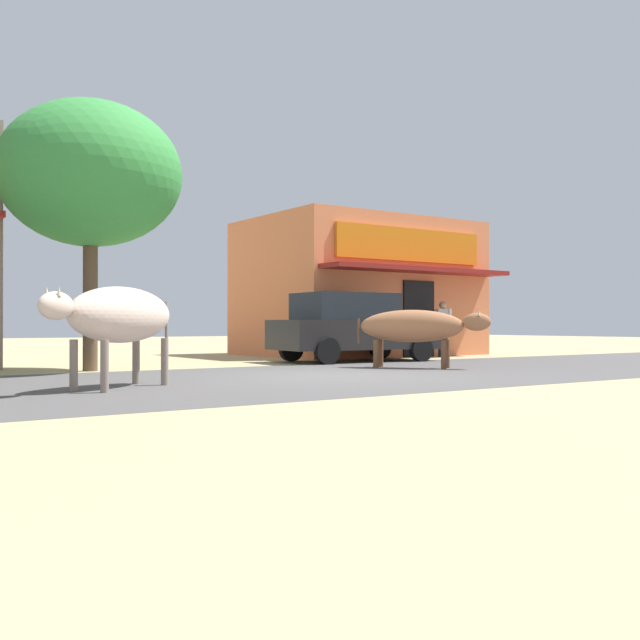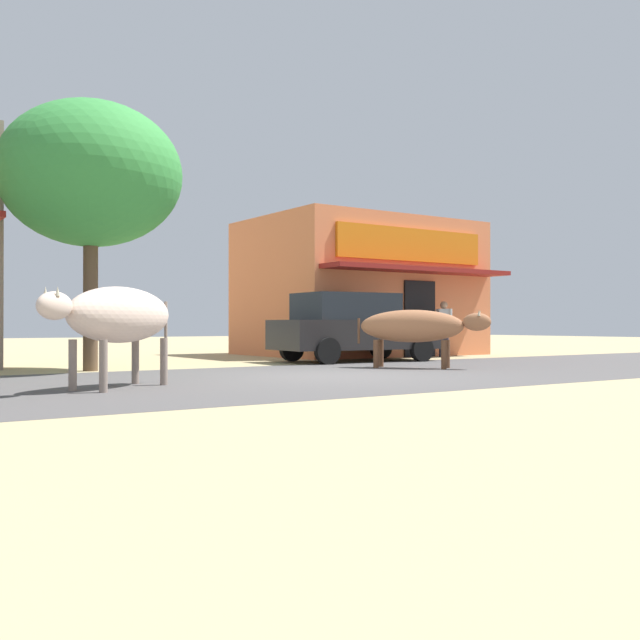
# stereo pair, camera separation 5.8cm
# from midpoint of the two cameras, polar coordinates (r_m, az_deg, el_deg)

# --- Properties ---
(ground) EXTENTS (80.00, 80.00, 0.00)m
(ground) POSITION_cam_midpoint_polar(r_m,az_deg,el_deg) (12.97, 0.86, -4.30)
(ground) COLOR tan
(asphalt_road) EXTENTS (72.00, 6.60, 0.00)m
(asphalt_road) POSITION_cam_midpoint_polar(r_m,az_deg,el_deg) (12.97, 0.86, -4.30)
(asphalt_road) COLOR #4F4C4B
(asphalt_road) RESTS_ON ground
(storefront_right_club) EXTENTS (6.29, 5.59, 3.94)m
(storefront_right_club) POSITION_cam_midpoint_polar(r_m,az_deg,el_deg) (22.36, 2.85, 2.43)
(storefront_right_club) COLOR #DF7A4C
(storefront_right_club) RESTS_ON ground
(roadside_tree) EXTENTS (3.49, 3.49, 5.19)m
(roadside_tree) POSITION_cam_midpoint_polar(r_m,az_deg,el_deg) (15.25, -17.26, 10.56)
(roadside_tree) COLOR brown
(roadside_tree) RESTS_ON ground
(parked_hatchback_car) EXTENTS (4.17, 2.10, 1.64)m
(parked_hatchback_car) POSITION_cam_midpoint_polar(r_m,az_deg,el_deg) (17.97, 2.42, -0.51)
(parked_hatchback_car) COLOR black
(parked_hatchback_car) RESTS_ON ground
(cow_near_brown) EXTENTS (2.45, 1.79, 1.43)m
(cow_near_brown) POSITION_cam_midpoint_polar(r_m,az_deg,el_deg) (10.81, -15.28, 0.32)
(cow_near_brown) COLOR beige
(cow_near_brown) RESTS_ON ground
(cow_far_dark) EXTENTS (1.99, 2.40, 1.20)m
(cow_far_dark) POSITION_cam_midpoint_polar(r_m,az_deg,el_deg) (15.37, 7.17, -0.51)
(cow_far_dark) COLOR #9D6340
(cow_far_dark) RESTS_ON ground
(pedestrian_by_shop) EXTENTS (0.46, 0.61, 1.53)m
(pedestrian_by_shop) POSITION_cam_midpoint_polar(r_m,az_deg,el_deg) (20.54, 9.31, -0.35)
(pedestrian_by_shop) COLOR #262633
(pedestrian_by_shop) RESTS_ON ground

